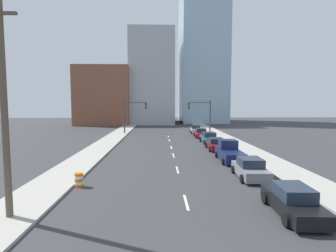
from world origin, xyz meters
name	(u,v)px	position (x,y,z in m)	size (l,w,h in m)	color
sidewalk_left	(123,131)	(-9.01, 48.09, 0.08)	(3.32, 96.18, 0.16)	#ADA89E
sidewalk_right	(211,131)	(9.01, 48.09, 0.08)	(3.32, 96.18, 0.16)	#ADA89E
lane_stripe_at_9m	(186,202)	(0.00, 9.34, 0.00)	(0.16, 2.40, 0.01)	beige
lane_stripe_at_17m	(177,170)	(0.00, 16.71, 0.00)	(0.16, 2.40, 0.01)	beige
lane_stripe_at_23m	(173,155)	(0.00, 22.89, 0.00)	(0.16, 2.40, 0.01)	beige
lane_stripe_at_28m	(171,148)	(0.00, 28.00, 0.00)	(0.16, 2.40, 0.01)	beige
lane_stripe_at_35m	(169,140)	(0.00, 34.81, 0.00)	(0.16, 2.40, 0.01)	beige
lane_stripe_at_40m	(168,136)	(0.00, 39.86, 0.00)	(0.16, 2.40, 0.01)	beige
building_brick_left	(106,96)	(-16.26, 68.22, 7.63)	(14.00, 16.00, 15.27)	brown
building_office_center	(153,79)	(-3.48, 72.22, 12.66)	(12.00, 20.00, 25.33)	#A8A8AD
building_glass_right	(202,59)	(11.51, 76.22, 19.42)	(13.00, 20.00, 38.84)	#99B7CC
traffic_signal_left	(131,112)	(-6.80, 43.49, 4.04)	(4.30, 0.35, 6.24)	#38383D
traffic_signal_right	(204,112)	(6.78, 43.49, 4.04)	(4.30, 0.35, 6.24)	#38383D
utility_pole_left_near	(4,109)	(-8.82, 7.39, 5.40)	(1.60, 0.32, 10.55)	brown
traffic_barrel	(79,180)	(-6.99, 12.37, 0.47)	(0.56, 0.56, 0.95)	orange
sedan_black	(293,201)	(5.26, 7.53, 0.68)	(2.23, 4.67, 1.49)	black
sedan_gray	(250,169)	(5.37, 14.13, 0.69)	(2.29, 4.36, 1.52)	slate
pickup_truck_navy	(229,152)	(5.40, 20.21, 0.80)	(2.30, 5.31, 1.99)	#141E47
sedan_maroon	(216,144)	(5.41, 26.37, 0.65)	(2.28, 4.67, 1.42)	maroon
sedan_teal	(209,138)	(5.58, 31.78, 0.71)	(2.25, 4.80, 1.54)	#196B75
sedan_red	(201,133)	(5.40, 38.15, 0.68)	(2.09, 4.42, 1.50)	red
sedan_silver	(196,130)	(5.40, 44.38, 0.69)	(2.12, 4.43, 1.53)	#B2B2BC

